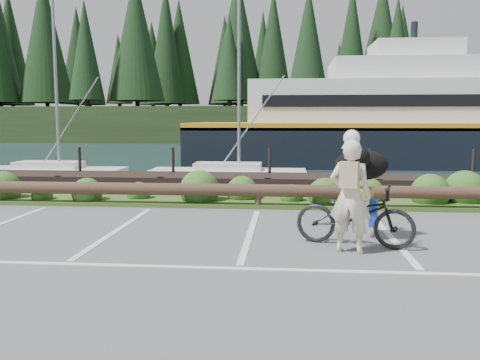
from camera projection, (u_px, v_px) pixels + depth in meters
The scene contains 7 objects.
ground at pixel (241, 261), 7.74m from camera, with size 72.00×72.00×0.00m, color #515153.
harbor_backdrop at pixel (285, 132), 85.35m from camera, with size 170.00×160.00×30.00m.
vegetation_strip at pixel (260, 202), 12.98m from camera, with size 34.00×1.60×0.10m, color #3D5B21.
log_rail at pixel (258, 209), 12.29m from camera, with size 32.00×0.30×0.60m, color #443021, non-canonical shape.
bicycle at pixel (354, 215), 8.64m from camera, with size 0.70×2.01×1.06m, color black.
cyclist at pixel (350, 196), 8.16m from camera, with size 0.67×0.44×1.84m, color beige.
dog at pixel (362, 165), 9.14m from camera, with size 0.96×0.47×0.55m, color black.
Camera 1 is at (0.66, -7.51, 2.15)m, focal length 38.00 mm.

